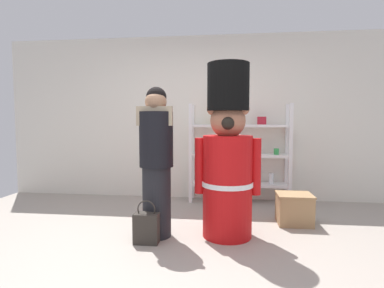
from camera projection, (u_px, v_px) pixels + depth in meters
The scene contains 7 objects.
ground_plane at pixel (178, 255), 2.80m from camera, with size 6.40×6.40×0.00m, color #9E9389.
back_wall at pixel (199, 118), 4.88m from camera, with size 6.40×0.12×2.60m, color silver.
merchandise_shelf at pixel (239, 154), 4.63m from camera, with size 1.52×0.35×1.51m.
teddy_bear_guard at pixel (228, 158), 3.21m from camera, with size 0.70×0.55×1.84m.
person_shopper at pixel (156, 160), 3.20m from camera, with size 0.38×0.36×1.60m.
shopping_bag at pixel (146, 227), 3.06m from camera, with size 0.25×0.15×0.44m.
display_crate at pixel (294, 209), 3.64m from camera, with size 0.41×0.37×0.37m.
Camera 1 is at (0.45, -2.68, 1.23)m, focal length 28.14 mm.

